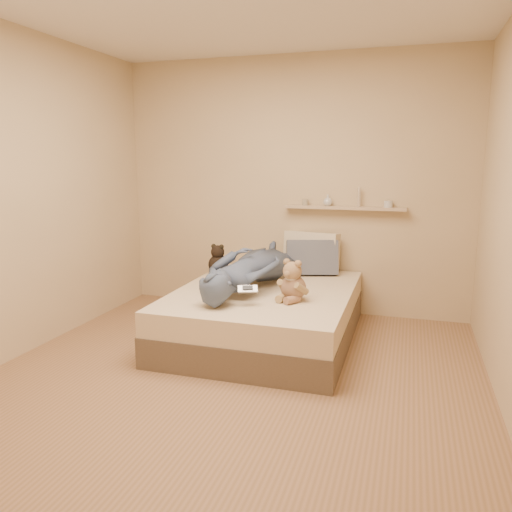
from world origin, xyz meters
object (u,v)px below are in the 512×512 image
(teddy_bear, at_px, (292,284))
(pillow_cream, at_px, (311,252))
(bed, at_px, (265,314))
(wall_shelf, at_px, (344,208))
(dark_plush, at_px, (218,261))
(person, at_px, (251,267))
(game_console, at_px, (248,289))
(pillow_grey, at_px, (312,258))

(teddy_bear, bearing_deg, pillow_cream, 93.23)
(bed, distance_m, teddy_bear, 0.55)
(pillow_cream, xyz_separation_m, wall_shelf, (0.31, 0.08, 0.45))
(bed, xyz_separation_m, dark_plush, (-0.61, 0.42, 0.36))
(bed, xyz_separation_m, person, (-0.14, 0.02, 0.41))
(game_console, relative_size, pillow_cream, 0.30)
(game_console, bearing_deg, pillow_grey, 77.38)
(dark_plush, xyz_separation_m, person, (0.47, -0.40, 0.05))
(bed, relative_size, wall_shelf, 1.58)
(bed, distance_m, game_console, 0.64)
(teddy_bear, relative_size, dark_plush, 1.12)
(dark_plush, xyz_separation_m, wall_shelf, (1.16, 0.49, 0.52))
(bed, relative_size, dark_plush, 6.19)
(teddy_bear, xyz_separation_m, dark_plush, (-0.91, 0.69, -0.01))
(bed, distance_m, wall_shelf, 1.38)
(pillow_grey, bearing_deg, game_console, -102.62)
(pillow_cream, height_order, wall_shelf, wall_shelf)
(bed, bearing_deg, dark_plush, 145.47)
(wall_shelf, bearing_deg, bed, -121.18)
(pillow_grey, relative_size, wall_shelf, 0.42)
(game_console, distance_m, dark_plush, 1.13)
(game_console, xyz_separation_m, pillow_cream, (0.24, 1.35, 0.06))
(pillow_cream, bearing_deg, dark_plush, -154.21)
(pillow_grey, bearing_deg, pillow_cream, 104.44)
(bed, distance_m, dark_plush, 0.82)
(dark_plush, bearing_deg, pillow_cream, 25.79)
(person, height_order, wall_shelf, wall_shelf)
(person, distance_m, wall_shelf, 1.21)
(game_console, distance_m, wall_shelf, 1.62)
(bed, height_order, person, person)
(pillow_cream, height_order, pillow_grey, pillow_cream)
(teddy_bear, bearing_deg, pillow_grey, 91.57)
(pillow_grey, bearing_deg, bed, -112.01)
(pillow_cream, bearing_deg, teddy_bear, -86.77)
(game_console, height_order, pillow_grey, pillow_grey)
(teddy_bear, distance_m, person, 0.54)
(pillow_grey, height_order, person, person)
(person, xyz_separation_m, wall_shelf, (0.69, 0.89, 0.46))
(game_console, height_order, dark_plush, dark_plush)
(teddy_bear, relative_size, person, 0.22)
(game_console, height_order, pillow_cream, pillow_cream)
(pillow_cream, bearing_deg, game_console, -99.87)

